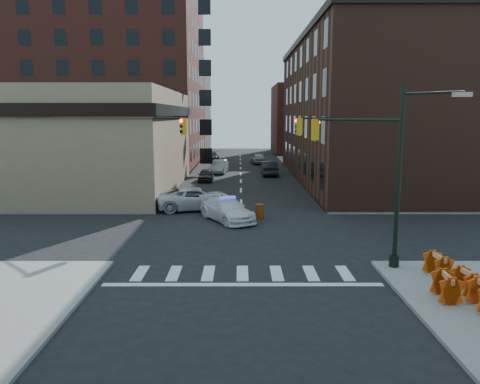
{
  "coord_description": "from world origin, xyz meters",
  "views": [
    {
      "loc": [
        -0.13,
        -26.44,
        6.88
      ],
      "look_at": [
        -0.1,
        1.79,
        2.2
      ],
      "focal_mm": 35.0,
      "sensor_mm": 36.0,
      "label": 1
    }
  ],
  "objects_px": {
    "police_car": "(227,210)",
    "pedestrian_a": "(141,191)",
    "pickup": "(197,199)",
    "barricade_nw_a": "(142,199)",
    "pedestrian_b": "(115,193)",
    "barrel_bank": "(168,200)",
    "barricade_se_a": "(438,265)",
    "parked_car_enear": "(269,168)",
    "parked_car_wnear": "(206,175)",
    "parked_car_wfar": "(220,167)",
    "barrel_road": "(260,211)"
  },
  "relations": [
    {
      "from": "parked_car_enear",
      "to": "parked_car_wnear",
      "type": "bearing_deg",
      "value": 33.54
    },
    {
      "from": "parked_car_enear",
      "to": "barricade_nw_a",
      "type": "distance_m",
      "value": 21.61
    },
    {
      "from": "parked_car_wnear",
      "to": "barricade_se_a",
      "type": "height_order",
      "value": "parked_car_wnear"
    },
    {
      "from": "police_car",
      "to": "barrel_road",
      "type": "bearing_deg",
      "value": -14.45
    },
    {
      "from": "police_car",
      "to": "pedestrian_b",
      "type": "distance_m",
      "value": 10.14
    },
    {
      "from": "parked_car_wfar",
      "to": "pedestrian_a",
      "type": "xyz_separation_m",
      "value": [
        -5.25,
        -19.82,
        0.32
      ]
    },
    {
      "from": "pedestrian_b",
      "to": "barrel_bank",
      "type": "xyz_separation_m",
      "value": [
        4.15,
        -0.77,
        -0.43
      ]
    },
    {
      "from": "pedestrian_a",
      "to": "pedestrian_b",
      "type": "xyz_separation_m",
      "value": [
        -1.9,
        -0.41,
        -0.1
      ]
    },
    {
      "from": "pickup",
      "to": "parked_car_enear",
      "type": "distance_m",
      "value": 20.69
    },
    {
      "from": "pedestrian_b",
      "to": "pickup",
      "type": "bearing_deg",
      "value": -11.58
    },
    {
      "from": "pickup",
      "to": "barricade_nw_a",
      "type": "distance_m",
      "value": 4.28
    },
    {
      "from": "parked_car_wfar",
      "to": "barricade_nw_a",
      "type": "distance_m",
      "value": 21.53
    },
    {
      "from": "parked_car_wnear",
      "to": "barricade_nw_a",
      "type": "height_order",
      "value": "parked_car_wnear"
    },
    {
      "from": "pedestrian_a",
      "to": "barricade_nw_a",
      "type": "xyz_separation_m",
      "value": [
        0.35,
        -1.14,
        -0.45
      ]
    },
    {
      "from": "police_car",
      "to": "pickup",
      "type": "relative_size",
      "value": 0.86
    },
    {
      "from": "police_car",
      "to": "barricade_nw_a",
      "type": "relative_size",
      "value": 3.87
    },
    {
      "from": "police_car",
      "to": "pedestrian_a",
      "type": "bearing_deg",
      "value": 110.95
    },
    {
      "from": "parked_car_wnear",
      "to": "pedestrian_a",
      "type": "distance_m",
      "value": 13.49
    },
    {
      "from": "pedestrian_b",
      "to": "barricade_se_a",
      "type": "relative_size",
      "value": 1.3
    },
    {
      "from": "barricade_se_a",
      "to": "barricade_nw_a",
      "type": "bearing_deg",
      "value": 39.32
    },
    {
      "from": "barrel_bank",
      "to": "parked_car_wnear",
      "type": "bearing_deg",
      "value": 82.53
    },
    {
      "from": "pedestrian_b",
      "to": "barrel_road",
      "type": "bearing_deg",
      "value": -20.68
    },
    {
      "from": "parked_car_wnear",
      "to": "parked_car_enear",
      "type": "xyz_separation_m",
      "value": [
        6.95,
        4.79,
        0.17
      ]
    },
    {
      "from": "pickup",
      "to": "parked_car_wnear",
      "type": "xyz_separation_m",
      "value": [
        -0.45,
        14.85,
        -0.18
      ]
    },
    {
      "from": "barricade_se_a",
      "to": "barricade_nw_a",
      "type": "relative_size",
      "value": 0.98
    },
    {
      "from": "barrel_road",
      "to": "barrel_bank",
      "type": "xyz_separation_m",
      "value": [
        -6.71,
        3.83,
        0.06
      ]
    },
    {
      "from": "parked_car_wfar",
      "to": "parked_car_enear",
      "type": "distance_m",
      "value": 6.19
    },
    {
      "from": "police_car",
      "to": "pedestrian_a",
      "type": "xyz_separation_m",
      "value": [
        -6.81,
        5.59,
        0.35
      ]
    },
    {
      "from": "police_car",
      "to": "parked_car_enear",
      "type": "relative_size",
      "value": 1.04
    },
    {
      "from": "pickup",
      "to": "pedestrian_a",
      "type": "height_order",
      "value": "pedestrian_a"
    },
    {
      "from": "parked_car_wfar",
      "to": "barrel_bank",
      "type": "relative_size",
      "value": 4.21
    },
    {
      "from": "police_car",
      "to": "parked_car_wfar",
      "type": "xyz_separation_m",
      "value": [
        -1.56,
        25.41,
        0.03
      ]
    },
    {
      "from": "parked_car_wnear",
      "to": "barrel_road",
      "type": "distance_m",
      "value": 18.51
    },
    {
      "from": "parked_car_wfar",
      "to": "barricade_nw_a",
      "type": "height_order",
      "value": "parked_car_wfar"
    },
    {
      "from": "parked_car_enear",
      "to": "barricade_nw_a",
      "type": "xyz_separation_m",
      "value": [
        -10.7,
        -18.78,
        -0.16
      ]
    },
    {
      "from": "parked_car_enear",
      "to": "pedestrian_b",
      "type": "distance_m",
      "value": 22.21
    },
    {
      "from": "barrel_road",
      "to": "parked_car_wfar",
      "type": "bearing_deg",
      "value": 98.5
    },
    {
      "from": "parked_car_enear",
      "to": "barrel_bank",
      "type": "xyz_separation_m",
      "value": [
        -8.79,
        -18.82,
        -0.25
      ]
    },
    {
      "from": "parked_car_wnear",
      "to": "barricade_se_a",
      "type": "xyz_separation_m",
      "value": [
        11.86,
        -29.6,
        -0.01
      ]
    },
    {
      "from": "barrel_road",
      "to": "police_car",
      "type": "bearing_deg",
      "value": -164.78
    },
    {
      "from": "pedestrian_a",
      "to": "barrel_bank",
      "type": "distance_m",
      "value": 2.6
    },
    {
      "from": "police_car",
      "to": "barrel_road",
      "type": "height_order",
      "value": "police_car"
    },
    {
      "from": "barricade_se_a",
      "to": "barrel_road",
      "type": "bearing_deg",
      "value": 25.09
    },
    {
      "from": "barrel_bank",
      "to": "barricade_se_a",
      "type": "distance_m",
      "value": 20.74
    },
    {
      "from": "barricade_nw_a",
      "to": "barricade_se_a",
      "type": "bearing_deg",
      "value": -46.32
    },
    {
      "from": "pedestrian_b",
      "to": "pedestrian_a",
      "type": "bearing_deg",
      "value": 14.48
    },
    {
      "from": "barrel_road",
      "to": "parked_car_enear",
      "type": "bearing_deg",
      "value": 84.75
    },
    {
      "from": "barrel_bank",
      "to": "barricade_se_a",
      "type": "height_order",
      "value": "barricade_se_a"
    },
    {
      "from": "police_car",
      "to": "parked_car_enear",
      "type": "xyz_separation_m",
      "value": [
        4.23,
        23.24,
        0.07
      ]
    },
    {
      "from": "barricade_nw_a",
      "to": "parked_car_wfar",
      "type": "bearing_deg",
      "value": 75.51
    }
  ]
}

